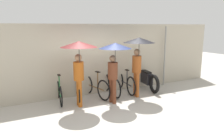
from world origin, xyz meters
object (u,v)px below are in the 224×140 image
(parked_bicycle_2, at_px, (95,87))
(parked_bicycle_4, at_px, (125,82))
(pedestrian_leading, at_px, (79,54))
(parked_bicycle_0, at_px, (59,92))
(parked_bicycle_1, at_px, (77,88))
(parked_bicycle_3, at_px, (111,85))
(motorcycle, at_px, (146,79))
(pedestrian_trailing, at_px, (138,50))
(pedestrian_center, at_px, (114,56))

(parked_bicycle_2, xyz_separation_m, parked_bicycle_4, (1.27, 0.05, -0.00))
(pedestrian_leading, bearing_deg, parked_bicycle_0, -53.80)
(parked_bicycle_2, relative_size, pedestrian_leading, 0.84)
(parked_bicycle_4, bearing_deg, parked_bicycle_1, 95.52)
(parked_bicycle_3, relative_size, motorcycle, 0.80)
(parked_bicycle_4, xyz_separation_m, motorcycle, (1.01, 0.03, 0.03))
(parked_bicycle_1, distance_m, parked_bicycle_4, 1.90)
(parked_bicycle_2, height_order, pedestrian_leading, pedestrian_leading)
(parked_bicycle_1, distance_m, parked_bicycle_2, 0.63)
(parked_bicycle_2, xyz_separation_m, motorcycle, (2.28, 0.08, 0.02))
(parked_bicycle_4, distance_m, motorcycle, 1.01)
(pedestrian_trailing, bearing_deg, pedestrian_center, 18.81)
(parked_bicycle_4, height_order, motorcycle, parked_bicycle_4)
(pedestrian_center, distance_m, motorcycle, 2.53)
(parked_bicycle_2, distance_m, parked_bicycle_4, 1.27)
(pedestrian_leading, relative_size, pedestrian_trailing, 0.97)
(parked_bicycle_3, height_order, pedestrian_trailing, pedestrian_trailing)
(parked_bicycle_1, distance_m, pedestrian_trailing, 2.49)
(parked_bicycle_4, bearing_deg, parked_bicycle_2, 97.84)
(parked_bicycle_1, bearing_deg, parked_bicycle_4, -76.19)
(parked_bicycle_3, xyz_separation_m, pedestrian_leading, (-1.44, -0.73, 1.29))
(parked_bicycle_4, xyz_separation_m, pedestrian_trailing, (0.07, -0.77, 1.32))
(parked_bicycle_0, relative_size, pedestrian_center, 0.81)
(parked_bicycle_1, height_order, motorcycle, parked_bicycle_1)
(pedestrian_leading, bearing_deg, parked_bicycle_1, -97.59)
(parked_bicycle_2, distance_m, pedestrian_center, 1.56)
(motorcycle, bearing_deg, parked_bicycle_0, 101.17)
(parked_bicycle_4, height_order, pedestrian_leading, pedestrian_leading)
(parked_bicycle_0, distance_m, pedestrian_leading, 1.58)
(pedestrian_trailing, bearing_deg, pedestrian_leading, 6.63)
(parked_bicycle_3, distance_m, pedestrian_center, 1.57)
(parked_bicycle_1, height_order, parked_bicycle_4, parked_bicycle_4)
(pedestrian_trailing, bearing_deg, parked_bicycle_4, -78.54)
(pedestrian_center, height_order, motorcycle, pedestrian_center)
(parked_bicycle_4, bearing_deg, pedestrian_center, 141.23)
(pedestrian_leading, relative_size, pedestrian_center, 1.04)
(parked_bicycle_3, distance_m, motorcycle, 1.65)
(parked_bicycle_1, relative_size, pedestrian_trailing, 0.85)
(parked_bicycle_1, bearing_deg, parked_bicycle_0, 106.51)
(parked_bicycle_0, height_order, parked_bicycle_1, parked_bicycle_0)
(parked_bicycle_0, xyz_separation_m, parked_bicycle_3, (1.90, -0.02, 0.01))
(parked_bicycle_0, xyz_separation_m, pedestrian_trailing, (2.61, -0.74, 1.33))
(parked_bicycle_2, bearing_deg, parked_bicycle_4, -99.73)
(pedestrian_leading, bearing_deg, parked_bicycle_3, -148.48)
(parked_bicycle_1, distance_m, motorcycle, 2.91)
(pedestrian_trailing, bearing_deg, parked_bicycle_3, -39.28)
(parked_bicycle_1, relative_size, pedestrian_center, 0.90)
(parked_bicycle_1, bearing_deg, parked_bicycle_3, -78.56)
(parked_bicycle_2, bearing_deg, pedestrian_trailing, -130.24)
(parked_bicycle_4, relative_size, pedestrian_center, 0.89)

